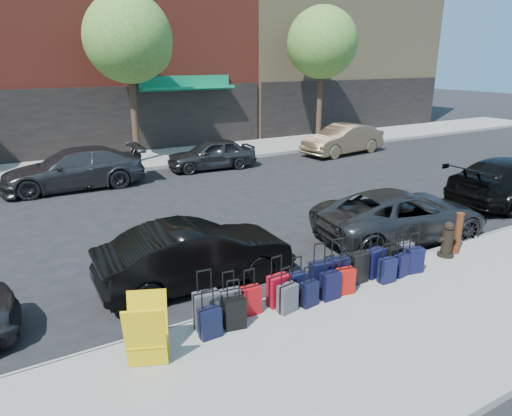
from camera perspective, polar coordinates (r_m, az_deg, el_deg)
ground at (r=13.32m, az=-5.02°, el=-2.47°), size 120.00×120.00×0.00m
sidewalk_near at (r=8.47m, az=14.91°, el=-15.42°), size 60.00×4.00×0.15m
sidewalk_far at (r=22.43m, az=-16.09°, el=5.59°), size 60.00×4.00×0.15m
curb_near at (r=9.76m, az=6.49°, el=-10.08°), size 60.00×0.08×0.15m
curb_far at (r=20.52m, az=-14.65°, el=4.59°), size 60.00×0.08×0.15m
tree_center at (r=21.65m, az=-15.29°, el=19.49°), size 3.80×3.80×7.27m
tree_right at (r=26.50m, az=8.52°, el=19.54°), size 3.80×3.80×7.27m
suitcase_front_0 at (r=8.23m, az=-6.21°, el=-12.53°), size 0.47×0.30×1.08m
suitcase_front_1 at (r=8.47m, az=-3.28°, el=-11.88°), size 0.40×0.25×0.92m
suitcase_front_2 at (r=8.60m, az=-0.67°, el=-11.44°), size 0.38×0.22×0.89m
suitcase_front_3 at (r=8.87m, az=2.79°, el=-10.23°), size 0.43×0.25×1.00m
suitcase_front_4 at (r=9.16m, az=5.25°, el=-9.58°), size 0.36×0.21×0.86m
suitcase_front_5 at (r=9.42m, az=8.03°, el=-8.51°), size 0.46×0.30×1.04m
suitcase_front_6 at (r=9.63m, az=10.19°, el=-7.95°), size 0.47×0.31×1.06m
suitcase_front_7 at (r=9.92m, az=12.61°, el=-7.30°), size 0.45×0.26×1.07m
suitcase_front_8 at (r=10.27m, az=14.63°, el=-6.65°), size 0.45×0.28×1.02m
suitcase_front_9 at (r=10.64m, az=16.78°, el=-6.15°), size 0.38×0.22×0.91m
suitcase_front_10 at (r=11.00m, az=18.04°, el=-5.51°), size 0.39×0.24×0.89m
suitcase_back_0 at (r=7.99m, az=-5.78°, el=-14.07°), size 0.37×0.21×0.87m
suitcase_back_1 at (r=8.20m, az=-2.69°, el=-13.01°), size 0.41×0.29×0.91m
suitcase_back_3 at (r=8.69m, az=3.95°, el=-11.16°), size 0.40×0.28×0.89m
suitcase_back_4 at (r=8.92m, az=6.67°, el=-10.59°), size 0.36×0.24×0.81m
suitcase_back_5 at (r=9.20m, az=9.25°, el=-9.54°), size 0.38×0.22×0.91m
suitcase_back_6 at (r=9.46m, az=11.08°, el=-8.92°), size 0.40×0.27×0.87m
suitcase_back_8 at (r=10.11m, az=16.07°, el=-7.49°), size 0.37×0.23×0.86m
suitcase_back_9 at (r=10.48m, az=17.70°, el=-6.82°), size 0.37×0.24×0.82m
suitcase_back_10 at (r=10.73m, az=19.17°, el=-6.19°), size 0.42×0.29×0.91m
fire_hydrant at (r=11.83m, az=22.80°, el=-3.75°), size 0.45×0.39×0.87m
bollard at (r=12.05m, az=23.94°, el=-2.84°), size 0.19×0.19×1.03m
display_rack at (r=7.42m, az=-13.49°, el=-14.86°), size 0.82×0.86×1.09m
car_near_1 at (r=9.89m, az=-7.52°, el=-5.78°), size 4.20×1.53×1.38m
car_near_2 at (r=12.91m, az=17.69°, el=-0.82°), size 5.07×2.87×1.34m
car_far_1 at (r=18.48m, az=-21.87°, el=4.56°), size 5.22×2.24×1.50m
car_far_2 at (r=20.42m, az=-5.57°, el=6.72°), size 4.02×1.90×1.33m
car_far_3 at (r=24.04m, az=10.79°, el=8.44°), size 4.76×2.15×1.52m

